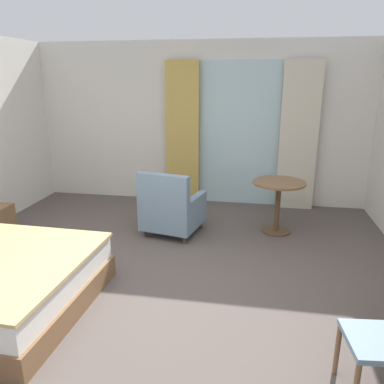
% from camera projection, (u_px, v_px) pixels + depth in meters
% --- Properties ---
extents(ground, '(6.11, 7.01, 0.10)m').
position_uv_depth(ground, '(148.00, 305.00, 3.65)').
color(ground, '#564C47').
extents(wall_back, '(5.71, 0.12, 2.64)m').
position_uv_depth(wall_back, '(200.00, 124.00, 6.32)').
color(wall_back, silver).
rests_on(wall_back, ground).
extents(balcony_glass_door, '(1.42, 0.02, 2.32)m').
position_uv_depth(balcony_glass_door, '(239.00, 135.00, 6.18)').
color(balcony_glass_door, silver).
rests_on(balcony_glass_door, ground).
extents(curtain_panel_left, '(0.54, 0.10, 2.33)m').
position_uv_depth(curtain_panel_left, '(183.00, 134.00, 6.23)').
color(curtain_panel_left, tan).
rests_on(curtain_panel_left, ground).
extents(curtain_panel_right, '(0.58, 0.10, 2.33)m').
position_uv_depth(curtain_panel_right, '(299.00, 137.00, 5.93)').
color(curtain_panel_right, beige).
rests_on(curtain_panel_right, ground).
extents(armchair_by_window, '(0.85, 0.86, 0.89)m').
position_uv_depth(armchair_by_window, '(171.00, 210.00, 5.11)').
color(armchair_by_window, gray).
rests_on(armchair_by_window, ground).
extents(round_cafe_table, '(0.71, 0.71, 0.72)m').
position_uv_depth(round_cafe_table, '(278.00, 195.00, 5.12)').
color(round_cafe_table, brown).
rests_on(round_cafe_table, ground).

